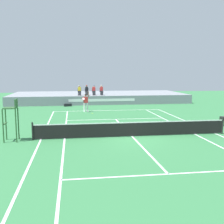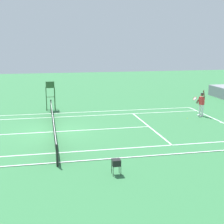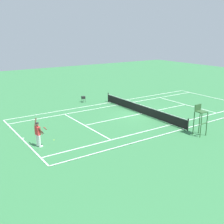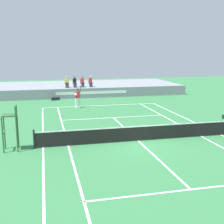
# 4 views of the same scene
# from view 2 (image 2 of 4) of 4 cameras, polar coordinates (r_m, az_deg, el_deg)

# --- Properties ---
(ground_plane) EXTENTS (80.00, 80.00, 0.00)m
(ground_plane) POSITION_cam_2_polar(r_m,az_deg,el_deg) (21.14, -10.23, -3.50)
(ground_plane) COLOR #337542
(court) EXTENTS (11.08, 23.88, 0.03)m
(court) POSITION_cam_2_polar(r_m,az_deg,el_deg) (21.14, -10.23, -3.47)
(court) COLOR #337542
(court) RESTS_ON ground
(net) EXTENTS (11.98, 0.10, 1.07)m
(net) POSITION_cam_2_polar(r_m,az_deg,el_deg) (21.01, -10.28, -2.13)
(net) COLOR black
(net) RESTS_ON ground
(tennis_player) EXTENTS (0.74, 0.74, 2.08)m
(tennis_player) POSITION_cam_2_polar(r_m,az_deg,el_deg) (25.90, 15.40, 1.43)
(tennis_player) COLOR white
(tennis_player) RESTS_ON ground
(tennis_ball) EXTENTS (0.07, 0.07, 0.07)m
(tennis_ball) POSITION_cam_2_polar(r_m,az_deg,el_deg) (25.03, 13.08, -1.07)
(tennis_ball) COLOR #D1E533
(tennis_ball) RESTS_ON ground
(umpire_chair) EXTENTS (0.77, 0.77, 2.44)m
(umpire_chair) POSITION_cam_2_polar(r_m,az_deg,el_deg) (27.74, -10.79, 3.53)
(umpire_chair) COLOR #2D562D
(umpire_chair) RESTS_ON ground
(ball_hopper) EXTENTS (0.36, 0.36, 0.70)m
(ball_hopper) POSITION_cam_2_polar(r_m,az_deg,el_deg) (14.21, 0.75, -8.82)
(ball_hopper) COLOR black
(ball_hopper) RESTS_ON ground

